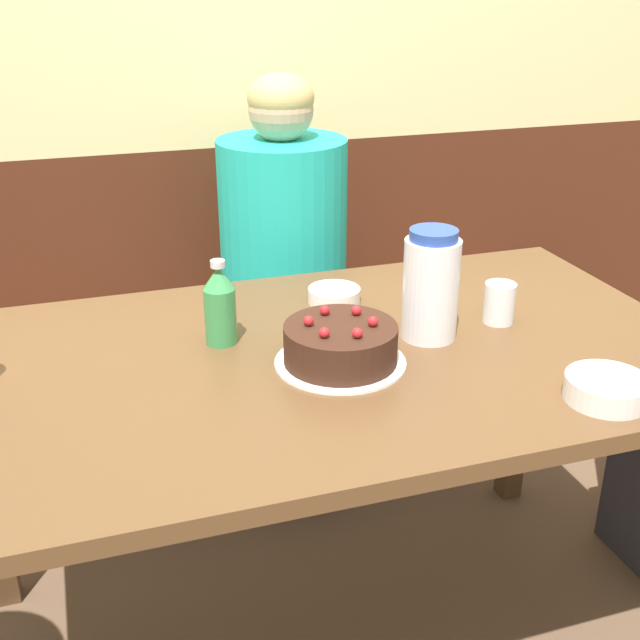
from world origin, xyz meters
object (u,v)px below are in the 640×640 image
(birthday_cake, at_px, (340,345))
(bowl_rice_small, at_px, (606,389))
(bowl_soup_white, at_px, (334,295))
(glass_tumbler_short, at_px, (499,303))
(bench_seat, at_px, (243,396))
(person_teal_shirt, at_px, (285,300))
(soju_bottle, at_px, (220,305))
(water_pitcher, at_px, (431,286))

(birthday_cake, relative_size, bowl_rice_small, 1.73)
(bowl_soup_white, height_order, glass_tumbler_short, glass_tumbler_short)
(bench_seat, distance_m, person_teal_shirt, 0.40)
(soju_bottle, height_order, bowl_soup_white, soju_bottle)
(birthday_cake, distance_m, bowl_soup_white, 0.31)
(bench_seat, relative_size, birthday_cake, 7.66)
(soju_bottle, bearing_deg, water_pitcher, -14.17)
(bench_seat, distance_m, bowl_rice_small, 1.36)
(person_teal_shirt, bearing_deg, bowl_soup_white, -0.89)
(soju_bottle, relative_size, bowl_rice_small, 1.20)
(bench_seat, distance_m, birthday_cake, 1.06)
(glass_tumbler_short, bearing_deg, person_teal_shirt, 113.58)
(birthday_cake, xyz_separation_m, soju_bottle, (-0.20, 0.17, 0.04))
(soju_bottle, height_order, glass_tumbler_short, soju_bottle)
(bench_seat, bearing_deg, glass_tumbler_short, -63.20)
(soju_bottle, xyz_separation_m, person_teal_shirt, (0.30, 0.59, -0.26))
(bench_seat, relative_size, person_teal_shirt, 1.59)
(water_pitcher, xyz_separation_m, bowl_soup_white, (-0.13, 0.24, -0.10))
(bench_seat, distance_m, soju_bottle, 0.97)
(birthday_cake, distance_m, bowl_rice_small, 0.49)
(bench_seat, bearing_deg, soju_bottle, -104.62)
(soju_bottle, bearing_deg, person_teal_shirt, 63.33)
(birthday_cake, height_order, water_pitcher, water_pitcher)
(birthday_cake, xyz_separation_m, water_pitcher, (0.22, 0.06, 0.07))
(soju_bottle, bearing_deg, bowl_soup_white, 24.59)
(bench_seat, bearing_deg, bowl_rice_small, -70.40)
(bowl_soup_white, height_order, person_teal_shirt, person_teal_shirt)
(birthday_cake, relative_size, person_teal_shirt, 0.21)
(bench_seat, distance_m, bowl_soup_white, 0.81)
(bowl_soup_white, distance_m, bowl_rice_small, 0.66)
(water_pitcher, bearing_deg, bench_seat, 105.54)
(bowl_rice_small, bearing_deg, water_pitcher, 118.52)
(water_pitcher, bearing_deg, bowl_soup_white, 117.88)
(water_pitcher, relative_size, bowl_rice_small, 1.57)
(person_teal_shirt, bearing_deg, soju_bottle, -26.67)
(water_pitcher, height_order, person_teal_shirt, person_teal_shirt)
(water_pitcher, bearing_deg, soju_bottle, 165.83)
(bowl_rice_small, bearing_deg, birthday_cake, 145.23)
(bowl_soup_white, height_order, bowl_rice_small, bowl_rice_small)
(water_pitcher, height_order, bowl_rice_small, water_pitcher)
(birthday_cake, height_order, person_teal_shirt, person_teal_shirt)
(bench_seat, height_order, bowl_rice_small, bowl_rice_small)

